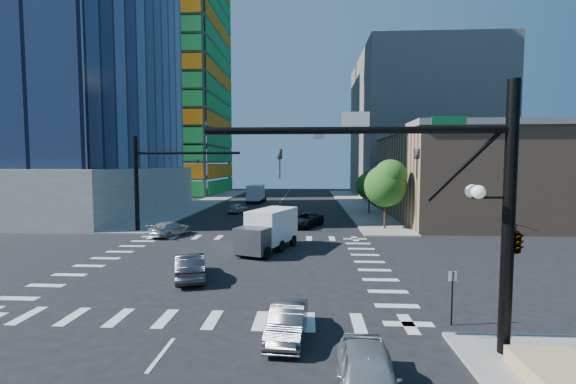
{
  "coord_description": "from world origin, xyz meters",
  "views": [
    {
      "loc": [
        4.98,
        -24.34,
        6.41
      ],
      "look_at": [
        3.21,
        8.0,
        4.14
      ],
      "focal_mm": 24.0,
      "sensor_mm": 36.0,
      "label": 1
    }
  ],
  "objects": [
    {
      "name": "no_parking_sign",
      "position": [
        10.7,
        -9.0,
        1.38
      ],
      "size": [
        0.3,
        0.06,
        2.2
      ],
      "color": "black",
      "rests_on": "ground"
    },
    {
      "name": "car_sb_cross",
      "position": [
        -1.72,
        -3.32,
        0.73
      ],
      "size": [
        2.82,
        4.67,
        1.45
      ],
      "primitive_type": "imported",
      "rotation": [
        0.0,
        0.0,
        3.46
      ],
      "color": "#434347",
      "rests_on": "ground"
    },
    {
      "name": "road_markings",
      "position": [
        0.0,
        0.0,
        0.01
      ],
      "size": [
        20.0,
        20.0,
        0.01
      ],
      "primitive_type": "cube",
      "color": "silver",
      "rests_on": "ground"
    },
    {
      "name": "signal_mast_nw",
      "position": [
        -10.0,
        11.5,
        5.49
      ],
      "size": [
        10.2,
        0.4,
        9.0
      ],
      "color": "black",
      "rests_on": "sidewalk_nw"
    },
    {
      "name": "sidewalk_ne",
      "position": [
        12.5,
        40.0,
        0.07
      ],
      "size": [
        5.0,
        60.0,
        0.15
      ],
      "primitive_type": "cube",
      "color": "gray",
      "rests_on": "ground"
    },
    {
      "name": "car_nb_right",
      "position": [
        4.19,
        -10.47,
        0.61
      ],
      "size": [
        1.5,
        3.76,
        1.21
      ],
      "primitive_type": "imported",
      "rotation": [
        0.0,
        0.0,
        -0.06
      ],
      "color": "#4B4A4F",
      "rests_on": "ground"
    },
    {
      "name": "car_sb_near",
      "position": [
        -7.6,
        9.6,
        0.65
      ],
      "size": [
        3.26,
        4.84,
        1.3
      ],
      "primitive_type": "imported",
      "rotation": [
        0.0,
        0.0,
        2.79
      ],
      "color": "#B7B7B7",
      "rests_on": "ground"
    },
    {
      "name": "box_truck_far",
      "position": [
        -3.95,
        40.73,
        1.35
      ],
      "size": [
        2.76,
        5.94,
        3.05
      ],
      "rotation": [
        0.0,
        0.0,
        3.09
      ],
      "color": "black",
      "rests_on": "ground"
    },
    {
      "name": "signal_mast_se",
      "position": [
        10.6,
        -11.5,
        5.01
      ],
      "size": [
        10.51,
        2.48,
        9.0
      ],
      "color": "black",
      "rests_on": "sidewalk_se"
    },
    {
      "name": "car_nb_far",
      "position": [
        4.56,
        15.28,
        0.73
      ],
      "size": [
        4.38,
        5.8,
        1.46
      ],
      "primitive_type": "imported",
      "rotation": [
        0.0,
        0.0,
        -0.42
      ],
      "color": "black",
      "rests_on": "ground"
    },
    {
      "name": "bg_building_ne",
      "position": [
        27.0,
        55.0,
        14.0
      ],
      "size": [
        24.0,
        30.0,
        28.0
      ],
      "primitive_type": "cube",
      "color": "#69635E",
      "rests_on": "ground"
    },
    {
      "name": "box_truck_near",
      "position": [
        1.84,
        3.87,
        1.35
      ],
      "size": [
        4.33,
        6.3,
        3.04
      ],
      "rotation": [
        0.0,
        0.0,
        -0.35
      ],
      "color": "black",
      "rests_on": "ground"
    },
    {
      "name": "tree_south",
      "position": [
        12.63,
        13.9,
        4.69
      ],
      "size": [
        4.16,
        4.16,
        6.82
      ],
      "color": "#382316",
      "rests_on": "sidewalk_ne"
    },
    {
      "name": "ground",
      "position": [
        0.0,
        0.0,
        0.0
      ],
      "size": [
        160.0,
        160.0,
        0.0
      ],
      "primitive_type": "plane",
      "color": "black",
      "rests_on": "ground"
    },
    {
      "name": "car_sb_mid",
      "position": [
        -4.57,
        26.55,
        0.66
      ],
      "size": [
        2.56,
        4.18,
        1.33
      ],
      "primitive_type": "imported",
      "rotation": [
        0.0,
        0.0,
        2.87
      ],
      "color": "#ABAFB3",
      "rests_on": "ground"
    },
    {
      "name": "commercial_building",
      "position": [
        25.0,
        22.0,
        5.31
      ],
      "size": [
        20.5,
        22.5,
        10.6
      ],
      "color": "#9D775B",
      "rests_on": "ground"
    },
    {
      "name": "car_nb_near",
      "position": [
        6.59,
        -14.18,
        0.7
      ],
      "size": [
        1.87,
        4.19,
        1.4
      ],
      "primitive_type": "imported",
      "rotation": [
        0.0,
        0.0,
        -0.05
      ],
      "color": "#9CA0A4",
      "rests_on": "ground"
    },
    {
      "name": "tree_north",
      "position": [
        12.93,
        25.9,
        3.99
      ],
      "size": [
        3.54,
        3.52,
        5.78
      ],
      "color": "#382316",
      "rests_on": "sidewalk_ne"
    },
    {
      "name": "sidewalk_nw",
      "position": [
        -12.5,
        40.0,
        0.07
      ],
      "size": [
        5.0,
        60.0,
        0.15
      ],
      "primitive_type": "cube",
      "color": "gray",
      "rests_on": "ground"
    },
    {
      "name": "construction_building",
      "position": [
        -27.41,
        61.93,
        24.61
      ],
      "size": [
        25.16,
        34.5,
        70.6
      ],
      "color": "slate",
      "rests_on": "ground"
    }
  ]
}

